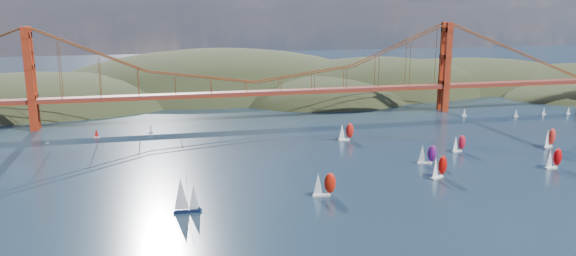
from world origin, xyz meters
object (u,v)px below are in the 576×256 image
(racer_5, at_px, (346,131))
(racer_3, at_px, (459,143))
(racer_1, at_px, (439,167))
(racer_4, at_px, (550,138))
(racer_2, at_px, (554,158))
(sloop_navy, at_px, (185,195))
(racer_rwb, at_px, (427,154))
(racer_0, at_px, (324,184))

(racer_5, bearing_deg, racer_3, -45.43)
(racer_1, xyz_separation_m, racer_4, (73.34, 31.01, 0.13))
(racer_2, relative_size, racer_5, 0.99)
(racer_2, bearing_deg, racer_1, 171.19)
(sloop_navy, relative_size, racer_1, 1.36)
(racer_rwb, bearing_deg, racer_4, 22.18)
(racer_3, xyz_separation_m, racer_5, (-43.94, 32.09, 0.41))
(racer_0, bearing_deg, racer_2, 8.26)
(sloop_navy, xyz_separation_m, racer_4, (172.71, 45.97, -1.15))
(racer_0, bearing_deg, sloop_navy, -172.32)
(racer_4, relative_size, racer_5, 1.06)
(sloop_navy, bearing_deg, racer_0, 8.47)
(racer_1, relative_size, racer_4, 0.97)
(racer_2, relative_size, racer_3, 1.09)
(racer_0, distance_m, racer_4, 130.21)
(sloop_navy, height_order, racer_0, sloop_navy)
(racer_0, xyz_separation_m, racer_5, (33.55, 75.63, -0.06))
(racer_4, height_order, racer_5, racer_4)
(sloop_navy, height_order, racer_3, sloop_navy)
(racer_1, bearing_deg, racer_rwb, 51.80)
(racer_0, relative_size, racer_2, 1.02)
(racer_0, distance_m, racer_rwb, 61.88)
(racer_3, relative_size, racer_4, 0.86)
(sloop_navy, xyz_separation_m, racer_0, (49.16, 4.87, -1.36))
(racer_1, bearing_deg, racer_5, 78.74)
(racer_1, xyz_separation_m, racer_3, (27.29, 33.45, -0.55))
(racer_5, bearing_deg, racer_2, -52.20)
(racer_1, relative_size, racer_2, 1.04)
(racer_3, bearing_deg, racer_0, -166.79)
(racer_0, relative_size, racer_rwb, 1.05)
(racer_0, xyz_separation_m, racer_4, (123.55, 41.10, 0.21))
(racer_5, bearing_deg, racer_0, -123.21)
(sloop_navy, distance_m, racer_5, 115.42)
(racer_0, bearing_deg, racer_3, 31.35)
(racer_5, xyz_separation_m, racer_rwb, (20.97, -46.37, -0.16))
(racer_0, distance_m, racer_1, 51.21)
(racer_2, xyz_separation_m, racer_rwb, (-48.29, 18.02, -0.12))
(racer_1, distance_m, racer_4, 79.63)
(racer_5, distance_m, racer_rwb, 50.90)
(sloop_navy, distance_m, racer_2, 152.84)
(racer_rwb, bearing_deg, sloop_navy, -149.34)
(racer_rwb, bearing_deg, racer_2, -8.02)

